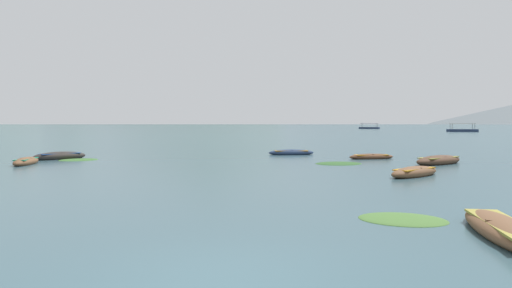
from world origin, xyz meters
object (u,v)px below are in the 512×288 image
rowboat_5 (291,153)px  rowboat_2 (26,162)px  ferry_0 (462,130)px  ferry_1 (369,128)px  rowboat_3 (503,230)px  rowboat_4 (371,157)px  rowboat_0 (439,161)px  rowboat_1 (60,156)px  rowboat_6 (415,172)px

rowboat_5 → rowboat_2: bearing=-145.9°
ferry_0 → ferry_1: (-16.67, 65.68, -0.00)m
rowboat_2 → ferry_0: size_ratio=0.43×
rowboat_3 → rowboat_4: bearing=90.0°
ferry_1 → rowboat_0: bearing=-95.7°
rowboat_2 → ferry_0: ferry_0 is taller
rowboat_1 → rowboat_0: bearing=-1.7°
rowboat_4 → rowboat_3: bearing=-90.0°
rowboat_3 → rowboat_4: 20.95m
rowboat_5 → rowboat_3: bearing=-77.5°
rowboat_1 → rowboat_6: size_ratio=1.04×
rowboat_1 → ferry_1: bearing=76.6°
rowboat_0 → rowboat_6: 7.01m
rowboat_4 → rowboat_6: bearing=-86.4°
rowboat_3 → ferry_0: (36.80, 121.06, 0.30)m
rowboat_0 → rowboat_6: bearing=-112.9°
rowboat_3 → rowboat_5: (-5.41, 24.31, 0.01)m
rowboat_3 → rowboat_5: 24.90m
rowboat_0 → rowboat_5: (-8.74, 6.81, -0.04)m
rowboat_4 → ferry_0: 106.67m
rowboat_4 → rowboat_5: size_ratio=0.90×
rowboat_4 → ferry_1: ferry_1 is taller
rowboat_5 → rowboat_6: (6.01, -13.26, 0.02)m
rowboat_0 → rowboat_4: 4.80m
rowboat_0 → rowboat_4: size_ratio=1.20×
rowboat_4 → rowboat_6: (0.61, -9.90, 0.04)m
rowboat_2 → rowboat_3: (20.00, -14.42, -0.02)m
rowboat_0 → rowboat_6: (-2.73, -6.45, -0.02)m
rowboat_2 → ferry_1: 176.94m
ferry_1 → ferry_0: bearing=-75.8°
rowboat_4 → ferry_1: 167.02m
rowboat_0 → rowboat_1: 23.49m
rowboat_2 → ferry_0: (56.80, 106.65, 0.29)m
rowboat_2 → ferry_0: bearing=62.0°
rowboat_0 → rowboat_1: bearing=178.3°
rowboat_1 → rowboat_5: bearing=22.5°
rowboat_3 → ferry_1: size_ratio=0.47×
rowboat_6 → ferry_0: size_ratio=0.43×
rowboat_5 → rowboat_6: size_ratio=1.09×
rowboat_1 → rowboat_6: bearing=-19.0°
rowboat_0 → rowboat_2: 23.54m
rowboat_3 → rowboat_6: bearing=86.9°
rowboat_2 → rowboat_6: 20.88m
rowboat_1 → rowboat_3: 27.16m
rowboat_3 → ferry_1: (20.13, 186.74, 0.30)m
rowboat_0 → rowboat_1: (-23.48, 0.71, -0.00)m
ferry_0 → rowboat_6: bearing=-108.2°
rowboat_3 → ferry_0: ferry_0 is taller
rowboat_2 → rowboat_4: 21.03m
ferry_0 → rowboat_3: bearing=-106.9°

